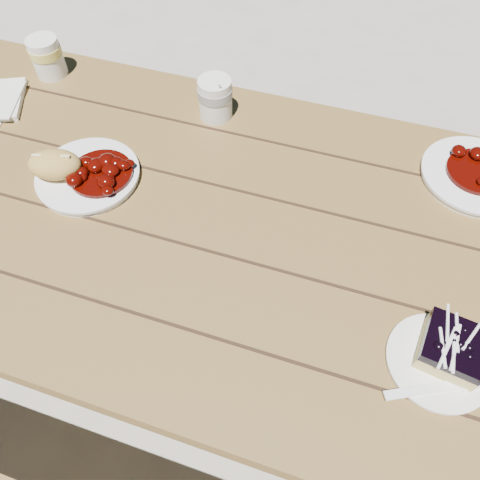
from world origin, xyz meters
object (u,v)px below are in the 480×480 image
(main_plate, at_px, (88,176))
(second_cup, at_px, (47,57))
(blueberry_cake, at_px, (452,348))
(dessert_plate, at_px, (438,362))
(second_plate, at_px, (475,176))
(coffee_cup, at_px, (215,99))
(bread_roll, at_px, (55,165))
(picnic_table, at_px, (174,249))

(main_plate, distance_m, second_cup, 0.40)
(main_plate, xyz_separation_m, blueberry_cake, (0.74, -0.17, 0.03))
(main_plate, xyz_separation_m, second_cup, (-0.26, 0.30, 0.04))
(dessert_plate, height_order, second_plate, second_plate)
(dessert_plate, xyz_separation_m, coffee_cup, (-0.54, 0.46, 0.04))
(dessert_plate, relative_size, coffee_cup, 1.70)
(bread_roll, height_order, coffee_cup, coffee_cup)
(picnic_table, relative_size, dessert_plate, 12.48)
(blueberry_cake, distance_m, second_plate, 0.42)
(dessert_plate, bearing_deg, second_plate, 84.55)
(second_plate, distance_m, second_cup, 1.03)
(bread_roll, bearing_deg, second_cup, 123.59)
(coffee_cup, relative_size, second_cup, 1.00)
(picnic_table, xyz_separation_m, main_plate, (-0.18, 0.01, 0.17))
(second_cup, bearing_deg, main_plate, -48.15)
(bread_roll, height_order, blueberry_cake, bread_roll)
(dessert_plate, distance_m, blueberry_cake, 0.04)
(main_plate, xyz_separation_m, coffee_cup, (0.18, 0.27, 0.04))
(dessert_plate, distance_m, coffee_cup, 0.71)
(second_cup, bearing_deg, blueberry_cake, -24.91)
(coffee_cup, xyz_separation_m, second_cup, (-0.45, 0.02, 0.00))
(picnic_table, relative_size, blueberry_cake, 19.28)
(second_cup, bearing_deg, bread_roll, -56.41)
(main_plate, height_order, bread_roll, bread_roll)
(bread_roll, bearing_deg, dessert_plate, -11.90)
(picnic_table, xyz_separation_m, second_plate, (0.59, 0.27, 0.17))
(blueberry_cake, relative_size, coffee_cup, 1.10)
(blueberry_cake, bearing_deg, dessert_plate, -115.51)
(dessert_plate, xyz_separation_m, second_plate, (0.04, 0.44, 0.00))
(picnic_table, height_order, second_cup, second_cup)
(blueberry_cake, xyz_separation_m, second_cup, (-1.00, 0.46, 0.01))
(main_plate, bearing_deg, coffee_cup, 55.90)
(coffee_cup, height_order, second_cup, same)
(picnic_table, xyz_separation_m, coffee_cup, (0.01, 0.29, 0.21))
(picnic_table, bearing_deg, main_plate, 175.32)
(blueberry_cake, height_order, second_cup, second_cup)
(coffee_cup, bearing_deg, blueberry_cake, -38.76)
(coffee_cup, bearing_deg, dessert_plate, -40.21)
(main_plate, distance_m, blueberry_cake, 0.76)
(bread_roll, height_order, second_plate, bread_roll)
(picnic_table, bearing_deg, second_plate, 24.16)
(picnic_table, distance_m, bread_roll, 0.31)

